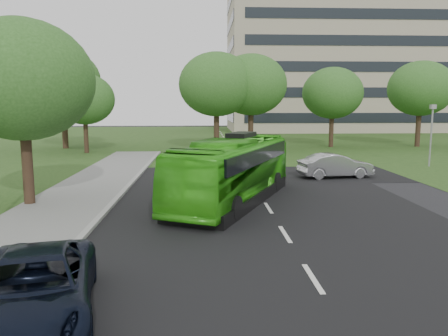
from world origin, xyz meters
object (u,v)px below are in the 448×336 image
at_px(tree_park_b, 216,84).
at_px(tree_park_f, 62,81).
at_px(tree_side_near, 22,80).
at_px(tree_park_a, 84,99).
at_px(suv, 34,289).
at_px(sedan, 335,166).
at_px(tree_park_e, 421,89).
at_px(tree_park_c, 251,85).
at_px(tree_park_d, 333,93).
at_px(camera_pole, 432,127).
at_px(office_building, 342,60).
at_px(bus, 234,170).

distance_m(tree_park_b, tree_park_f, 16.21).
bearing_deg(tree_side_near, tree_park_b, 68.75).
relative_size(tree_park_a, suv, 1.42).
distance_m(tree_park_f, sedan, 30.92).
height_order(tree_park_e, tree_park_f, tree_park_f).
height_order(tree_park_c, tree_park_d, tree_park_c).
distance_m(tree_park_d, camera_pole, 15.90).
distance_m(tree_park_a, camera_pole, 30.13).
xyz_separation_m(office_building, tree_park_b, (-23.52, -35.20, -5.94)).
distance_m(office_building, tree_park_a, 51.95).
xyz_separation_m(office_building, suv, (-28.46, -69.96, -11.77)).
bearing_deg(suv, tree_park_e, 41.89).
height_order(tree_park_a, tree_park_e, tree_park_e).
height_order(tree_park_f, camera_pole, tree_park_f).
distance_m(tree_park_b, sedan, 19.00).
bearing_deg(tree_side_near, suv, -68.39).
distance_m(suv, camera_pole, 30.72).
bearing_deg(tree_park_a, office_building, 45.49).
xyz_separation_m(tree_park_b, tree_side_near, (-9.27, -23.83, -0.91)).
xyz_separation_m(office_building, bus, (-23.42, -58.48, -10.99)).
distance_m(tree_park_f, camera_pole, 35.20).
bearing_deg(sedan, camera_pole, -70.02).
bearing_deg(tree_park_d, tree_park_b, -165.27).
bearing_deg(tree_side_near, tree_park_c, 62.90).
relative_size(tree_park_e, tree_side_near, 1.12).
bearing_deg(camera_pole, tree_park_c, 136.60).
relative_size(office_building, tree_park_b, 4.12).
xyz_separation_m(tree_park_e, camera_pole, (-6.66, -15.28, -3.34)).
bearing_deg(tree_park_f, tree_park_b, -11.00).
height_order(bus, camera_pole, camera_pole).
bearing_deg(camera_pole, suv, -127.67).
xyz_separation_m(tree_park_b, tree_park_f, (-15.91, 3.09, 0.50)).
relative_size(tree_park_d, suv, 1.63).
height_order(tree_park_f, sedan, tree_park_f).
bearing_deg(tree_park_a, bus, -59.93).
distance_m(tree_park_b, tree_park_c, 3.79).
bearing_deg(office_building, tree_park_e, -92.24).
relative_size(tree_park_c, suv, 1.84).
distance_m(tree_side_near, sedan, 18.46).
relative_size(tree_park_e, sedan, 2.00).
distance_m(tree_park_b, tree_park_e, 22.50).
distance_m(tree_park_c, suv, 37.47).
xyz_separation_m(tree_park_c, bus, (-3.47, -24.55, -5.07)).
bearing_deg(tree_park_e, sedan, -127.43).
relative_size(tree_park_a, tree_park_c, 0.77).
distance_m(tree_park_e, bus, 34.90).
xyz_separation_m(tree_park_f, suv, (10.97, -37.85, -6.33)).
height_order(tree_park_e, tree_side_near, tree_park_e).
bearing_deg(tree_park_c, tree_park_d, 12.81).
xyz_separation_m(office_building, tree_park_c, (-19.95, -33.94, -5.91)).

